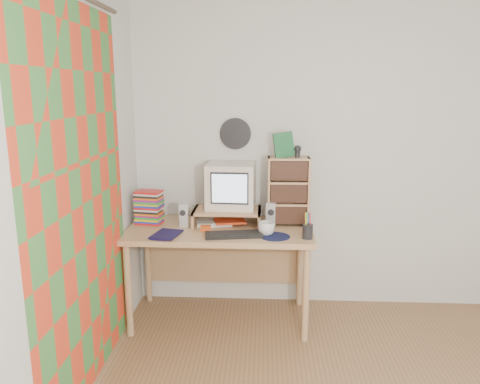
# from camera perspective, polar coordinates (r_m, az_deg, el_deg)

# --- Properties ---
(back_wall) EXTENTS (3.50, 0.00, 3.50)m
(back_wall) POSITION_cam_1_polar(r_m,az_deg,el_deg) (3.86, 13.42, 4.22)
(back_wall) COLOR silver
(back_wall) RESTS_ON floor
(left_wall) EXTENTS (0.00, 3.50, 3.50)m
(left_wall) POSITION_cam_1_polar(r_m,az_deg,el_deg) (2.33, -24.00, -1.92)
(left_wall) COLOR silver
(left_wall) RESTS_ON floor
(curtain) EXTENTS (0.00, 2.20, 2.20)m
(curtain) POSITION_cam_1_polar(r_m,az_deg,el_deg) (2.76, -18.64, -1.48)
(curtain) COLOR red
(curtain) RESTS_ON left_wall
(wall_disc) EXTENTS (0.25, 0.02, 0.25)m
(wall_disc) POSITION_cam_1_polar(r_m,az_deg,el_deg) (3.76, -0.56, 7.12)
(wall_disc) COLOR black
(wall_disc) RESTS_ON back_wall
(desk) EXTENTS (1.40, 0.70, 0.75)m
(desk) POSITION_cam_1_polar(r_m,az_deg,el_deg) (3.66, -2.39, -6.11)
(desk) COLOR tan
(desk) RESTS_ON floor
(monitor_riser) EXTENTS (0.52, 0.30, 0.12)m
(monitor_riser) POSITION_cam_1_polar(r_m,az_deg,el_deg) (3.63, -1.58, -2.52)
(monitor_riser) COLOR tan
(monitor_riser) RESTS_ON desk
(crt_monitor) EXTENTS (0.38, 0.38, 0.35)m
(crt_monitor) POSITION_cam_1_polar(r_m,az_deg,el_deg) (3.62, -1.13, 0.73)
(crt_monitor) COLOR beige
(crt_monitor) RESTS_ON monitor_riser
(speaker_left) EXTENTS (0.08, 0.08, 0.18)m
(speaker_left) POSITION_cam_1_polar(r_m,az_deg,el_deg) (3.60, -6.89, -2.80)
(speaker_left) COLOR #B9B8BD
(speaker_left) RESTS_ON desk
(speaker_right) EXTENTS (0.08, 0.08, 0.19)m
(speaker_right) POSITION_cam_1_polar(r_m,az_deg,el_deg) (3.57, 3.77, -2.77)
(speaker_right) COLOR #B9B8BD
(speaker_right) RESTS_ON desk
(keyboard) EXTENTS (0.43, 0.20, 0.03)m
(keyboard) POSITION_cam_1_polar(r_m,az_deg,el_deg) (3.35, -0.75, -5.23)
(keyboard) COLOR black
(keyboard) RESTS_ON desk
(dvd_stack) EXTENTS (0.21, 0.17, 0.28)m
(dvd_stack) POSITION_cam_1_polar(r_m,az_deg,el_deg) (3.71, -11.06, -1.71)
(dvd_stack) COLOR brown
(dvd_stack) RESTS_ON desk
(cd_rack) EXTENTS (0.32, 0.17, 0.53)m
(cd_rack) POSITION_cam_1_polar(r_m,az_deg,el_deg) (3.60, 5.89, 0.09)
(cd_rack) COLOR tan
(cd_rack) RESTS_ON desk
(mug) EXTENTS (0.14, 0.14, 0.10)m
(mug) POSITION_cam_1_polar(r_m,az_deg,el_deg) (3.38, 3.23, -4.49)
(mug) COLOR silver
(mug) RESTS_ON desk
(diary) EXTENTS (0.24, 0.20, 0.04)m
(diary) POSITION_cam_1_polar(r_m,az_deg,el_deg) (3.44, -10.31, -4.84)
(diary) COLOR #130F39
(diary) RESTS_ON desk
(mousepad) EXTENTS (0.26, 0.26, 0.00)m
(mousepad) POSITION_cam_1_polar(r_m,az_deg,el_deg) (3.36, 4.29, -5.43)
(mousepad) COLOR black
(mousepad) RESTS_ON desk
(pen_cup) EXTENTS (0.09, 0.09, 0.15)m
(pen_cup) POSITION_cam_1_polar(r_m,az_deg,el_deg) (3.32, 8.26, -4.44)
(pen_cup) COLOR black
(pen_cup) RESTS_ON desk
(papers) EXTENTS (0.31, 0.25, 0.04)m
(papers) POSITION_cam_1_polar(r_m,az_deg,el_deg) (3.65, -2.50, -3.68)
(papers) COLOR silver
(papers) RESTS_ON desk
(red_box) EXTENTS (0.09, 0.06, 0.04)m
(red_box) POSITION_cam_1_polar(r_m,az_deg,el_deg) (3.49, -4.21, -4.44)
(red_box) COLOR #CA4915
(red_box) RESTS_ON desk
(game_box) EXTENTS (0.15, 0.06, 0.19)m
(game_box) POSITION_cam_1_polar(r_m,az_deg,el_deg) (3.54, 5.34, 5.73)
(game_box) COLOR #1A5B32
(game_box) RESTS_ON cd_rack
(webcam) EXTENTS (0.06, 0.06, 0.09)m
(webcam) POSITION_cam_1_polar(r_m,az_deg,el_deg) (3.55, 7.03, 4.94)
(webcam) COLOR black
(webcam) RESTS_ON cd_rack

